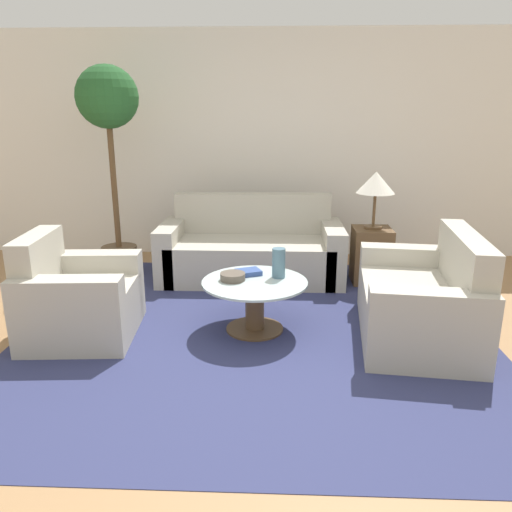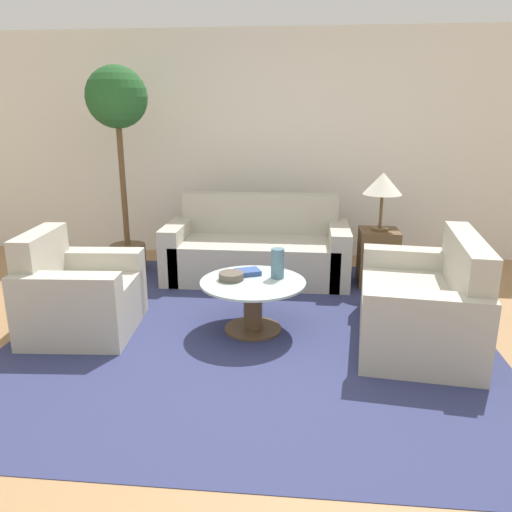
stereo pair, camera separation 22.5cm
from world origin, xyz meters
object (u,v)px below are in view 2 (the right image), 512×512
object	(u,v)px
bowl	(231,276)
book_stack	(248,272)
loveseat	(426,307)
coffee_table	(253,299)
vase	(278,263)
potted_plant	(119,124)
table_lamp	(383,185)
sofa_main	(258,251)
armchair	(76,298)

from	to	relation	value
bowl	book_stack	distance (m)	0.19
book_stack	loveseat	bearing A→B (deg)	-33.00
coffee_table	vase	xyz separation A→B (m)	(0.19, 0.10, 0.27)
coffee_table	potted_plant	size ratio (longest dim) A/B	0.39
table_lamp	vase	distance (m)	1.56
coffee_table	book_stack	size ratio (longest dim) A/B	3.57
table_lamp	book_stack	world-z (taller)	table_lamp
loveseat	book_stack	world-z (taller)	loveseat
sofa_main	book_stack	world-z (taller)	sofa_main
armchair	potted_plant	distance (m)	2.03
armchair	potted_plant	bearing A→B (deg)	0.84
sofa_main	table_lamp	distance (m)	1.44
loveseat	vase	bearing A→B (deg)	-91.94
book_stack	armchair	bearing A→B (deg)	169.05
armchair	bowl	world-z (taller)	armchair
sofa_main	loveseat	distance (m)	2.02
armchair	bowl	distance (m)	1.24
armchair	loveseat	size ratio (longest dim) A/B	0.66
sofa_main	armchair	world-z (taller)	sofa_main
table_lamp	bowl	size ratio (longest dim) A/B	2.86
sofa_main	armchair	bearing A→B (deg)	-130.71
armchair	coffee_table	distance (m)	1.40
sofa_main	table_lamp	xyz separation A→B (m)	(1.23, -0.14, 0.74)
armchair	book_stack	distance (m)	1.38
loveseat	coffee_table	bearing A→B (deg)	-86.37
potted_plant	book_stack	distance (m)	2.24
armchair	vase	distance (m)	1.62
loveseat	bowl	xyz separation A→B (m)	(-1.50, 0.08, 0.17)
armchair	vase	bearing A→B (deg)	-85.44
sofa_main	armchair	distance (m)	2.00
sofa_main	book_stack	bearing A→B (deg)	-88.31
bowl	loveseat	bearing A→B (deg)	-3.02
table_lamp	vase	size ratio (longest dim) A/B	2.36
sofa_main	coffee_table	size ratio (longest dim) A/B	2.25
table_lamp	book_stack	size ratio (longest dim) A/B	2.42
vase	coffee_table	bearing A→B (deg)	-151.23
coffee_table	armchair	bearing A→B (deg)	-174.43
armchair	book_stack	size ratio (longest dim) A/B	3.93
armchair	table_lamp	world-z (taller)	table_lamp
vase	bowl	bearing A→B (deg)	-166.39
loveseat	potted_plant	xyz separation A→B (m)	(-2.86, 1.48, 1.30)
book_stack	sofa_main	bearing A→B (deg)	68.07
loveseat	bowl	world-z (taller)	loveseat
loveseat	book_stack	xyz separation A→B (m)	(-1.39, 0.23, 0.16)
vase	book_stack	world-z (taller)	vase
vase	book_stack	distance (m)	0.27
coffee_table	potted_plant	bearing A→B (deg)	137.17
table_lamp	book_stack	distance (m)	1.71
bowl	potted_plant	bearing A→B (deg)	134.01
coffee_table	potted_plant	xyz separation A→B (m)	(-1.53, 1.42, 1.30)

